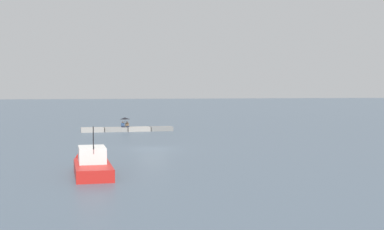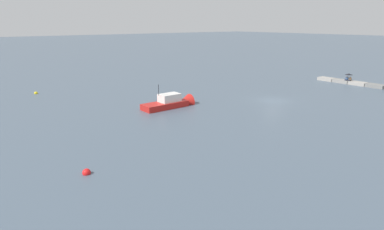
{
  "view_description": "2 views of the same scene",
  "coord_description": "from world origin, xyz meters",
  "px_view_note": "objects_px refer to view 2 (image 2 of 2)",
  "views": [
    {
      "loc": [
        7.5,
        47.79,
        5.35
      ],
      "look_at": [
        -1.31,
        9.74,
        3.49
      ],
      "focal_mm": 50.98,
      "sensor_mm": 36.0,
      "label": 1
    },
    {
      "loc": [
        -27.79,
        36.26,
        10.4
      ],
      "look_at": [
        -2.75,
        16.41,
        1.45
      ],
      "focal_mm": 31.11,
      "sensor_mm": 36.0,
      "label": 2
    }
  ],
  "objects_px": {
    "person_seated_brown_left": "(350,79)",
    "person_seated_blue_right": "(347,79)",
    "umbrella_open_black": "(349,74)",
    "mooring_buoy_far": "(87,173)",
    "mooring_buoy_near": "(36,93)",
    "motorboat_red_mid": "(172,103)"
  },
  "relations": [
    {
      "from": "person_seated_brown_left",
      "to": "person_seated_blue_right",
      "type": "bearing_deg",
      "value": 1.69
    },
    {
      "from": "person_seated_brown_left",
      "to": "person_seated_blue_right",
      "type": "relative_size",
      "value": 1.0
    },
    {
      "from": "person_seated_brown_left",
      "to": "umbrella_open_black",
      "type": "bearing_deg",
      "value": 0.78
    },
    {
      "from": "mooring_buoy_far",
      "to": "umbrella_open_black",
      "type": "bearing_deg",
      "value": -82.5
    },
    {
      "from": "umbrella_open_black",
      "to": "mooring_buoy_far",
      "type": "distance_m",
      "value": 49.97
    },
    {
      "from": "person_seated_brown_left",
      "to": "mooring_buoy_near",
      "type": "bearing_deg",
      "value": 57.49
    },
    {
      "from": "person_seated_brown_left",
      "to": "mooring_buoy_far",
      "type": "distance_m",
      "value": 49.94
    },
    {
      "from": "person_seated_brown_left",
      "to": "person_seated_blue_right",
      "type": "distance_m",
      "value": 0.56
    },
    {
      "from": "mooring_buoy_far",
      "to": "person_seated_brown_left",
      "type": "bearing_deg",
      "value": -82.82
    },
    {
      "from": "umbrella_open_black",
      "to": "mooring_buoy_near",
      "type": "bearing_deg",
      "value": 61.13
    },
    {
      "from": "person_seated_brown_left",
      "to": "motorboat_red_mid",
      "type": "bearing_deg",
      "value": 76.58
    },
    {
      "from": "motorboat_red_mid",
      "to": "mooring_buoy_far",
      "type": "distance_m",
      "value": 20.12
    },
    {
      "from": "mooring_buoy_near",
      "to": "person_seated_blue_right",
      "type": "bearing_deg",
      "value": -118.61
    },
    {
      "from": "person_seated_blue_right",
      "to": "motorboat_red_mid",
      "type": "xyz_separation_m",
      "value": [
        5.38,
        33.47,
        -0.4
      ]
    },
    {
      "from": "motorboat_red_mid",
      "to": "mooring_buoy_far",
      "type": "height_order",
      "value": "motorboat_red_mid"
    },
    {
      "from": "person_seated_brown_left",
      "to": "mooring_buoy_far",
      "type": "bearing_deg",
      "value": 93.8
    },
    {
      "from": "umbrella_open_black",
      "to": "motorboat_red_mid",
      "type": "xyz_separation_m",
      "value": [
        5.65,
        33.5,
        -1.26
      ]
    },
    {
      "from": "mooring_buoy_near",
      "to": "umbrella_open_black",
      "type": "bearing_deg",
      "value": -118.87
    },
    {
      "from": "mooring_buoy_near",
      "to": "mooring_buoy_far",
      "type": "bearing_deg",
      "value": 171.89
    },
    {
      "from": "person_seated_brown_left",
      "to": "mooring_buoy_near",
      "type": "relative_size",
      "value": 1.42
    },
    {
      "from": "person_seated_blue_right",
      "to": "mooring_buoy_far",
      "type": "bearing_deg",
      "value": 94.45
    },
    {
      "from": "person_seated_blue_right",
      "to": "mooring_buoy_near",
      "type": "distance_m",
      "value": 51.29
    }
  ]
}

